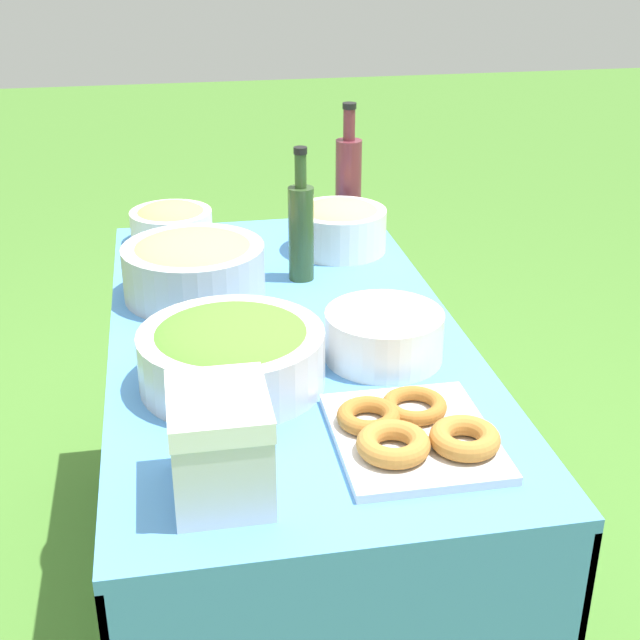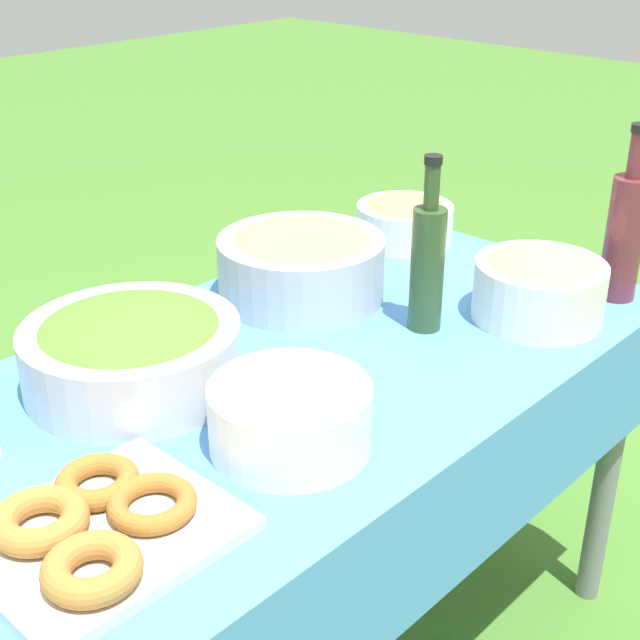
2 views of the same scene
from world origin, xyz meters
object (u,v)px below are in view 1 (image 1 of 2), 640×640
Objects in this scene: donut_platter at (413,432)px; bread_bowl at (194,265)px; wine_bottle at (348,179)px; fruit_bowl at (171,222)px; pasta_bowl at (340,225)px; plate_stack at (384,336)px; salad_bowl at (232,352)px; cooler_box at (220,445)px; olive_oil_bottle at (301,229)px.

bread_bowl is (0.67, 0.31, 0.05)m from donut_platter.
fruit_bowl is at bearing 95.60° from wine_bottle.
plate_stack is (-0.60, 0.04, -0.02)m from pasta_bowl.
bread_bowl is at bearing 120.87° from pasta_bowl.
wine_bottle is at bearing -46.82° from bread_bowl.
salad_bowl is 0.30m from plate_stack.
cooler_box is at bearing 159.28° from wine_bottle.
olive_oil_bottle is at bearing -23.39° from salad_bowl.
olive_oil_bottle is at bearing 152.22° from wine_bottle.
olive_oil_bottle reaches higher than cooler_box.
donut_platter is 1.67× the size of cooler_box.
pasta_bowl is 0.44m from fruit_bowl.
wine_bottle is at bearing -6.50° from donut_platter.
olive_oil_bottle is 0.26m from bread_bowl.
donut_platter is at bearing -133.20° from salad_bowl.
salad_bowl is 0.37m from donut_platter.
olive_oil_bottle reaches higher than pasta_bowl.
plate_stack is 0.69× the size of wine_bottle.
cooler_box is (-0.75, 0.00, 0.01)m from bread_bowl.
pasta_bowl reaches higher than salad_bowl.
olive_oil_bottle is (0.73, 0.06, 0.10)m from donut_platter.
cooler_box reaches higher than bread_bowl.
bread_bowl is (0.37, 0.34, 0.03)m from plate_stack.
fruit_bowl is 1.16× the size of cooler_box.
donut_platter is 0.91× the size of wine_bottle.
plate_stack is 0.51m from cooler_box.
donut_platter is 1.10m from fruit_bowl.
olive_oil_bottle reaches higher than donut_platter.
olive_oil_bottle is (0.43, 0.09, 0.08)m from plate_stack.
cooler_box is (-0.33, 0.05, 0.02)m from salad_bowl.
olive_oil_bottle is 0.94× the size of wine_bottle.
olive_oil_bottle reaches higher than bread_bowl.
bread_bowl reaches higher than plate_stack.
fruit_bowl is (1.04, 0.35, 0.03)m from donut_platter.
donut_platter is 1.32× the size of plate_stack.
salad_bowl is 0.42m from bread_bowl.
wine_bottle is at bearing -7.03° from plate_stack.
plate_stack is 0.44m from olive_oil_bottle.
donut_platter is 0.30m from plate_stack.
pasta_bowl is 1.11× the size of fruit_bowl.
wine_bottle is at bearing -27.78° from olive_oil_bottle.
cooler_box is (-1.16, 0.44, -0.05)m from wine_bottle.
bread_bowl reaches higher than salad_bowl.
pasta_bowl is (0.65, -0.33, 0.00)m from salad_bowl.
fruit_bowl is at bearing 6.20° from bread_bowl.
bread_bowl is at bearing 133.18° from wine_bottle.
plate_stack is (0.30, -0.03, 0.03)m from donut_platter.
wine_bottle is (1.08, -0.12, 0.11)m from donut_platter.
salad_bowl is at bearing 156.61° from olive_oil_bottle.
plate_stack is 1.08× the size of fruit_bowl.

